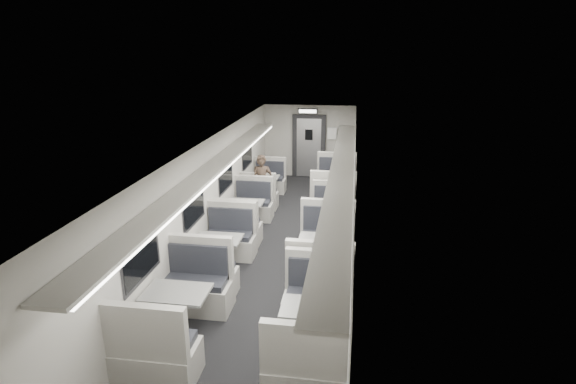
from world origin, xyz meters
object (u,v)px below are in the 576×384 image
(booth_left_d, at_px, (178,315))
(booth_right_b, at_px, (330,222))
(booth_left_a, at_px, (265,188))
(booth_right_d, at_px, (312,330))
(passenger, at_px, (262,183))
(exit_sign, at_px, (308,111))
(booth_left_b, at_px, (246,215))
(vestibule_door, at_px, (309,147))
(booth_right_c, at_px, (324,258))
(booth_right_a, at_px, (334,190))
(booth_left_c, at_px, (219,255))

(booth_left_d, height_order, booth_right_b, booth_left_d)
(booth_left_a, bearing_deg, booth_right_d, -73.26)
(passenger, relative_size, exit_sign, 2.46)
(booth_left_b, distance_m, vestibule_door, 5.00)
(booth_left_b, relative_size, passenger, 1.33)
(exit_sign, bearing_deg, booth_left_a, -115.90)
(booth_right_c, relative_size, exit_sign, 3.68)
(booth_left_d, xyz_separation_m, vestibule_door, (1.00, 9.14, 0.63))
(booth_right_a, bearing_deg, booth_left_b, -133.12)
(booth_left_c, distance_m, booth_right_a, 4.79)
(booth_left_c, relative_size, vestibule_door, 1.02)
(booth_right_b, bearing_deg, passenger, 142.28)
(booth_right_d, distance_m, passenger, 6.01)
(passenger, height_order, exit_sign, exit_sign)
(booth_right_a, relative_size, booth_right_c, 1.02)
(vestibule_door, bearing_deg, booth_right_a, -69.77)
(booth_left_b, bearing_deg, booth_left_c, -90.00)
(booth_left_d, xyz_separation_m, booth_right_b, (2.00, 4.19, -0.05))
(booth_right_b, distance_m, passenger, 2.41)
(booth_right_d, bearing_deg, vestibule_door, 96.21)
(booth_right_d, xyz_separation_m, vestibule_door, (-1.00, 9.19, 0.65))
(passenger, distance_m, vestibule_door, 3.62)
(booth_right_c, distance_m, passenger, 3.95)
(booth_left_d, xyz_separation_m, booth_right_d, (2.00, -0.05, -0.02))
(vestibule_door, bearing_deg, booth_left_b, -101.65)
(booth_left_b, distance_m, exit_sign, 4.87)
(booth_right_a, relative_size, vestibule_door, 1.11)
(booth_left_a, relative_size, booth_right_c, 0.86)
(booth_left_a, xyz_separation_m, booth_left_c, (0.00, -4.52, 0.03))
(vestibule_door, bearing_deg, booth_right_c, -81.81)
(booth_right_b, bearing_deg, vestibule_door, 101.42)
(booth_left_a, xyz_separation_m, booth_right_d, (2.00, -6.65, 0.04))
(booth_left_a, height_order, booth_right_d, booth_right_d)
(booth_left_d, distance_m, booth_right_b, 4.65)
(vestibule_door, bearing_deg, booth_right_b, -78.58)
(booth_right_d, distance_m, exit_sign, 8.97)
(passenger, bearing_deg, booth_left_b, -96.54)
(booth_left_d, height_order, passenger, passenger)
(booth_left_c, relative_size, passenger, 1.40)
(booth_right_c, height_order, passenger, passenger)
(booth_left_b, relative_size, booth_left_d, 0.88)
(booth_right_d, bearing_deg, booth_right_a, 90.00)
(passenger, xyz_separation_m, vestibule_door, (0.88, 3.50, 0.28))
(booth_left_a, xyz_separation_m, booth_right_b, (2.00, -2.40, 0.01))
(vestibule_door, bearing_deg, booth_right_d, -83.79)
(booth_left_b, relative_size, exit_sign, 3.27)
(booth_left_d, height_order, exit_sign, exit_sign)
(booth_right_a, xyz_separation_m, booth_right_b, (0.00, -2.24, -0.06))
(booth_left_a, xyz_separation_m, passenger, (0.12, -0.95, 0.41))
(booth_right_a, bearing_deg, booth_left_d, -107.28)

